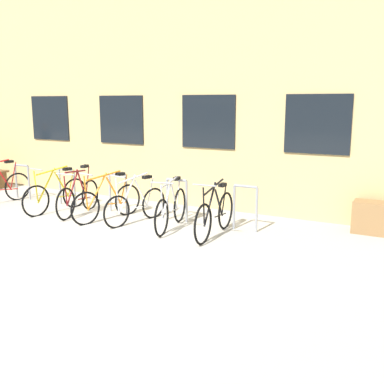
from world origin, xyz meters
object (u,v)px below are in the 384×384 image
bicycle_silver (171,209)px  bicycle_yellow (56,195)px  bicycle_orange (107,202)px  bicycle_white (136,205)px  planter_box (373,218)px  bicycle_black (215,215)px  bicycle_maroon (78,197)px

bicycle_silver → bicycle_yellow: bearing=-178.6°
bicycle_orange → bicycle_yellow: bearing=179.6°
bicycle_white → bicycle_orange: size_ratio=0.95×
bicycle_white → bicycle_orange: bicycle_orange is taller
bicycle_orange → planter_box: 5.22m
bicycle_yellow → bicycle_white: bearing=2.0°
bicycle_black → bicycle_white: (-1.79, 0.05, -0.02)m
bicycle_black → bicycle_orange: size_ratio=1.05×
bicycle_black → bicycle_yellow: bicycle_black is taller
bicycle_orange → bicycle_silver: 1.50m
bicycle_maroon → planter_box: 6.02m
bicycle_black → bicycle_orange: bicycle_black is taller
bicycle_yellow → bicycle_white: bicycle_yellow is taller
bicycle_white → bicycle_silver: (0.83, -0.00, 0.01)m
bicycle_white → bicycle_silver: size_ratio=0.94×
planter_box → bicycle_black: bearing=-149.2°
bicycle_white → bicycle_maroon: 1.51m
bicycle_black → bicycle_silver: 0.96m
bicycle_yellow → bicycle_maroon: bearing=5.5°
bicycle_orange → bicycle_maroon: 0.85m
bicycle_maroon → bicycle_black: bearing=-0.5°
bicycle_silver → planter_box: size_ratio=2.48×
bicycle_yellow → bicycle_maroon: (0.60, 0.06, 0.00)m
bicycle_yellow → bicycle_white: (2.11, 0.08, -0.01)m
bicycle_black → bicycle_silver: size_ratio=1.04×
bicycle_orange → bicycle_maroon: bicycle_maroon is taller
bicycle_yellow → bicycle_orange: bearing=-0.4°
bicycle_white → bicycle_black: bearing=-1.5°
bicycle_white → bicycle_maroon: size_ratio=0.99×
bicycle_black → bicycle_maroon: bearing=179.5°
bicycle_black → bicycle_silver: bicycle_black is taller
bicycle_black → bicycle_white: 1.79m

